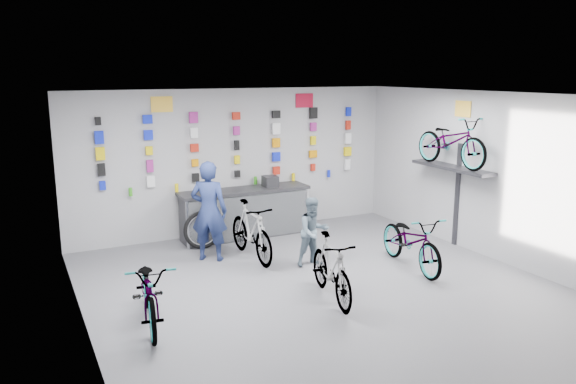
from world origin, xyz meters
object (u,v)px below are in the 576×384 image
bike_center (331,269)px  customer (313,232)px  counter (245,214)px  bike_left (150,291)px  bike_service (251,231)px  bike_right (412,241)px  clerk (209,211)px

bike_center → customer: bearing=81.8°
counter → bike_left: size_ratio=1.51×
counter → bike_center: size_ratio=1.66×
bike_left → bike_service: 2.95m
bike_right → counter: bearing=129.0°
bike_right → bike_service: bike_service is taller
counter → bike_center: counter is taller
bike_center → clerk: 2.78m
bike_center → customer: (0.51, 1.46, 0.12)m
bike_service → customer: (0.83, -0.81, 0.09)m
bike_center → clerk: size_ratio=0.90×
counter → customer: customer is taller
bike_left → bike_center: 2.62m
counter → bike_service: bearing=-107.8°
bike_left → bike_service: size_ratio=1.03×
bike_right → bike_service: size_ratio=1.06×
counter → bike_service: bike_service is taller
bike_center → bike_right: bearing=27.6°
bike_left → bike_service: bike_service is taller
counter → bike_center: bearing=-91.7°
bike_left → bike_center: size_ratio=1.10×
bike_center → clerk: (-1.01, 2.55, 0.41)m
counter → customer: (0.40, -2.15, 0.12)m
customer → bike_center: bearing=-109.8°
bike_center → bike_right: 2.04m
bike_left → customer: bearing=27.8°
counter → bike_center: 3.61m
bike_left → clerk: bearing=62.6°
customer → bike_service: bearing=135.4°
bike_center → clerk: bearing=122.6°
bike_right → customer: 1.70m
bike_right → clerk: bearing=154.0°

